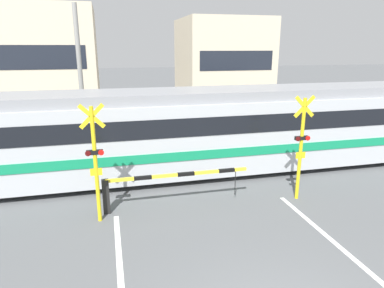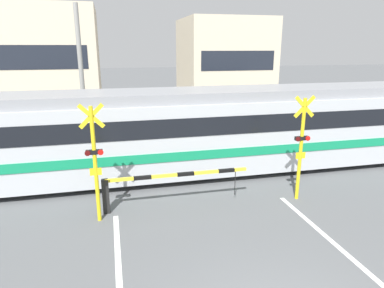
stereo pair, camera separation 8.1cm
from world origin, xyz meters
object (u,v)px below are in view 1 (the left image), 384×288
crossing_barrier_near (149,184)px  commuter_train (206,129)px  crossing_signal_left (95,159)px  crossing_barrier_far (206,136)px  pedestrian (159,119)px  crossing_signal_right (301,144)px

crossing_barrier_near → commuter_train: bearing=46.1°
crossing_signal_left → crossing_barrier_far: bearing=49.9°
crossing_barrier_near → pedestrian: pedestrian is taller
crossing_signal_left → pedestrian: bearing=71.4°
crossing_barrier_near → pedestrian: size_ratio=2.68×
crossing_barrier_far → crossing_signal_right: (1.47, -5.64, 1.06)m
crossing_signal_left → crossing_signal_right: same height
crossing_barrier_near → crossing_signal_left: crossing_signal_left is taller
commuter_train → pedestrian: (-0.92, 6.14, -0.78)m
crossing_barrier_far → crossing_signal_right: size_ratio=1.34×
crossing_signal_left → commuter_train: bearing=37.5°
crossing_barrier_far → pedestrian: (-1.65, 3.58, 0.17)m
commuter_train → crossing_barrier_near: (-2.54, -2.64, -0.95)m
pedestrian → crossing_signal_right: bearing=-71.3°
commuter_train → pedestrian: bearing=98.5°
commuter_train → crossing_signal_left: bearing=-142.5°
crossing_barrier_near → crossing_signal_right: 4.89m
pedestrian → crossing_barrier_near: bearing=-100.5°
crossing_signal_right → crossing_signal_left: bearing=180.0°
crossing_signal_right → pedestrian: 9.77m
commuter_train → crossing_barrier_near: 3.78m
crossing_signal_left → pedestrian: 9.76m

